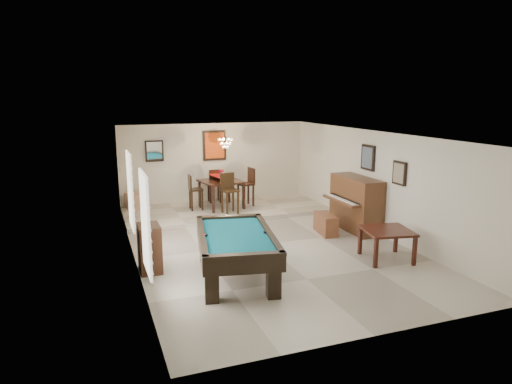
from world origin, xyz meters
TOP-DOWN VIEW (x-y plane):
  - ground_plane at (0.00, 0.00)m, footprint 6.00×9.00m
  - wall_back at (0.00, 4.50)m, footprint 6.00×0.04m
  - wall_front at (0.00, -4.50)m, footprint 6.00×0.04m
  - wall_left at (-3.00, 0.00)m, footprint 0.04×9.00m
  - wall_right at (3.00, 0.00)m, footprint 0.04×9.00m
  - ceiling at (0.00, 0.00)m, footprint 6.00×9.00m
  - dining_step at (0.00, 3.25)m, footprint 6.00×2.50m
  - window_left_front at (-2.97, -2.20)m, footprint 0.06×1.00m
  - window_left_rear at (-2.97, 0.60)m, footprint 0.06×1.00m
  - pool_table at (-1.24, -1.66)m, footprint 1.86×2.80m
  - square_table at (2.08, -1.85)m, footprint 1.14×1.14m
  - upright_piano at (2.51, 0.32)m, footprint 0.94×1.68m
  - piano_bench at (1.78, 0.28)m, footprint 0.47×0.93m
  - apothecary_chest at (-2.77, -0.77)m, footprint 0.42×0.64m
  - dining_table at (-0.10, 3.38)m, footprint 1.34×1.34m
  - flower_vase at (-0.10, 3.38)m, footprint 0.17×0.17m
  - dining_chair_south at (-0.06, 2.62)m, footprint 0.48×0.48m
  - dining_chair_north at (-0.11, 4.18)m, footprint 0.42×0.42m
  - dining_chair_west at (-0.88, 3.41)m, footprint 0.40×0.40m
  - dining_chair_east at (0.67, 3.36)m, footprint 0.49×0.49m
  - corner_bench at (-2.59, 4.13)m, footprint 0.56×0.63m
  - chandelier at (0.00, 3.20)m, footprint 0.44×0.44m
  - back_painting at (0.00, 4.46)m, footprint 0.75×0.06m
  - back_mirror at (-1.90, 4.46)m, footprint 0.55×0.06m
  - right_picture_upper at (2.96, 0.30)m, footprint 0.06×0.55m
  - right_picture_lower at (2.96, -1.00)m, footprint 0.06×0.45m

SIDE VIEW (x-z plane):
  - ground_plane at x=0.00m, z-range -0.02..0.00m
  - dining_step at x=0.00m, z-range 0.00..0.12m
  - piano_bench at x=1.78m, z-range 0.00..0.50m
  - square_table at x=2.08m, z-range 0.00..0.67m
  - corner_bench at x=-2.59m, z-range 0.12..0.60m
  - pool_table at x=-1.24m, z-range 0.00..0.86m
  - apothecary_chest at x=-2.77m, z-range 0.00..0.96m
  - dining_table at x=-0.10m, z-range 0.12..1.07m
  - dining_chair_west at x=-0.88m, z-range 0.12..1.17m
  - dining_chair_north at x=-0.11m, z-range 0.12..1.19m
  - dining_chair_south at x=-0.06m, z-range 0.12..1.28m
  - upright_piano at x=2.51m, z-range 0.00..1.40m
  - dining_chair_east at x=0.67m, z-range 0.12..1.29m
  - flower_vase at x=-0.10m, z-range 1.07..1.31m
  - wall_back at x=0.00m, z-range 0.00..2.60m
  - wall_front at x=0.00m, z-range 0.00..2.60m
  - wall_left at x=-3.00m, z-range 0.00..2.60m
  - wall_right at x=3.00m, z-range 0.00..2.60m
  - window_left_front at x=-2.97m, z-range 0.55..2.25m
  - window_left_rear at x=-2.97m, z-range 0.55..2.25m
  - right_picture_lower at x=2.96m, z-range 1.42..1.98m
  - back_mirror at x=-1.90m, z-range 1.48..2.12m
  - back_painting at x=0.00m, z-range 1.42..2.38m
  - right_picture_upper at x=2.96m, z-range 1.57..2.23m
  - chandelier at x=0.00m, z-range 1.90..2.50m
  - ceiling at x=0.00m, z-range 2.58..2.62m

